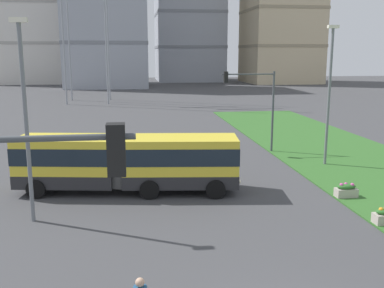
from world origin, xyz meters
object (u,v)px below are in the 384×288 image
(articulated_bus, at_px, (128,162))
(streetlight_left, at_px, (25,114))
(streetlight_median, at_px, (329,90))
(apartment_tower_westcentre, at_px, (105,2))
(flower_planter_3, at_px, (346,190))
(traffic_light_far_right, at_px, (256,97))

(articulated_bus, height_order, streetlight_left, streetlight_left)
(streetlight_median, bearing_deg, apartment_tower_westcentre, 103.35)
(articulated_bus, xyz_separation_m, streetlight_median, (13.05, 4.04, 3.35))
(articulated_bus, distance_m, streetlight_left, 6.48)
(articulated_bus, relative_size, flower_planter_3, 10.96)
(flower_planter_3, height_order, traffic_light_far_right, traffic_light_far_right)
(streetlight_left, bearing_deg, flower_planter_3, 3.96)
(traffic_light_far_right, xyz_separation_m, apartment_tower_westcentre, (-14.24, 70.74, 14.28))
(streetlight_left, bearing_deg, articulated_bus, 41.80)
(articulated_bus, xyz_separation_m, streetlight_left, (-4.21, -3.76, 3.18))
(articulated_bus, distance_m, flower_planter_3, 11.53)
(streetlight_left, distance_m, apartment_tower_westcentre, 84.05)
(articulated_bus, relative_size, streetlight_left, 1.37)
(articulated_bus, distance_m, streetlight_median, 14.06)
(streetlight_median, xyz_separation_m, apartment_tower_westcentre, (-17.83, 75.13, 13.46))
(streetlight_left, bearing_deg, traffic_light_far_right, 41.75)
(streetlight_left, bearing_deg, apartment_tower_westcentre, 90.40)
(flower_planter_3, height_order, streetlight_left, streetlight_left)
(traffic_light_far_right, bearing_deg, streetlight_median, -50.70)
(streetlight_median, bearing_deg, streetlight_left, -155.66)
(articulated_bus, xyz_separation_m, flower_planter_3, (11.15, -2.70, -1.23))
(articulated_bus, bearing_deg, streetlight_left, -138.20)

